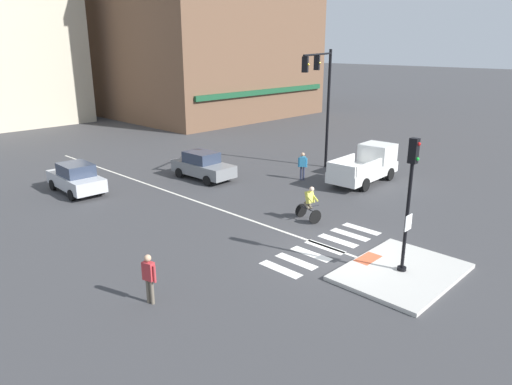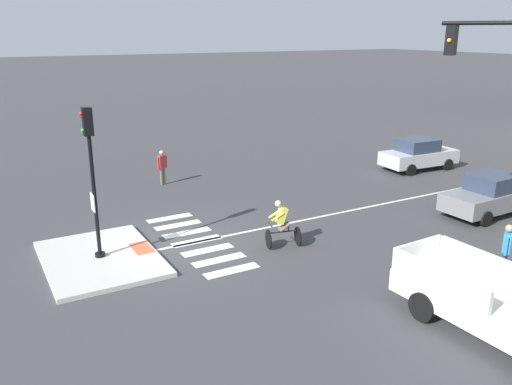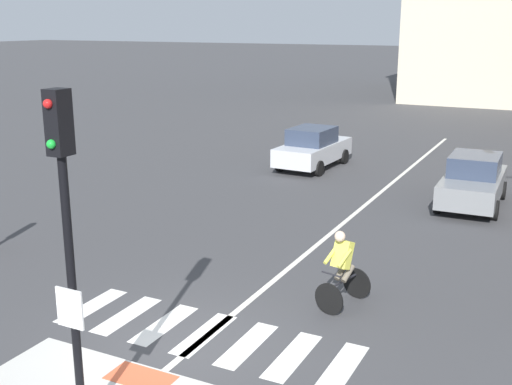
{
  "view_description": "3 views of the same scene",
  "coord_description": "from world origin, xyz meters",
  "px_view_note": "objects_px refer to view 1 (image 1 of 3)",
  "views": [
    {
      "loc": [
        -14.55,
        -9.52,
        7.86
      ],
      "look_at": [
        -0.83,
        3.74,
        1.83
      ],
      "focal_mm": 33.3,
      "sensor_mm": 36.0,
      "label": 1
    },
    {
      "loc": [
        15.9,
        -5.87,
        7.05
      ],
      "look_at": [
        0.95,
        2.53,
        1.76
      ],
      "focal_mm": 36.87,
      "sensor_mm": 36.0,
      "label": 2
    },
    {
      "loc": [
        5.77,
        -8.64,
        5.7
      ],
      "look_at": [
        -1.08,
        5.0,
        1.6
      ],
      "focal_mm": 44.81,
      "sensor_mm": 36.0,
      "label": 3
    }
  ],
  "objects_px": {
    "signal_pole": "(410,194)",
    "car_grey_eastbound_far": "(203,166)",
    "pedestrian_at_curb_left": "(149,275)",
    "car_silver_westbound_distant": "(76,178)",
    "cyclist": "(309,203)",
    "pickup_truck_white_cross_right": "(368,165)",
    "pedestrian_waiting_far_side": "(303,164)",
    "traffic_light_mast": "(322,89)"
  },
  "relations": [
    {
      "from": "signal_pole",
      "to": "pedestrian_waiting_far_side",
      "type": "distance_m",
      "value": 12.57
    },
    {
      "from": "signal_pole",
      "to": "pedestrian_at_curb_left",
      "type": "distance_m",
      "value": 8.97
    },
    {
      "from": "traffic_light_mast",
      "to": "car_grey_eastbound_far",
      "type": "xyz_separation_m",
      "value": [
        -5.85,
        4.3,
        -4.39
      ]
    },
    {
      "from": "car_silver_westbound_distant",
      "to": "car_grey_eastbound_far",
      "type": "bearing_deg",
      "value": -23.39
    },
    {
      "from": "traffic_light_mast",
      "to": "signal_pole",
      "type": "bearing_deg",
      "value": -130.86
    },
    {
      "from": "pedestrian_at_curb_left",
      "to": "pedestrian_waiting_far_side",
      "type": "xyz_separation_m",
      "value": [
        14.41,
        5.45,
        0.0
      ]
    },
    {
      "from": "pedestrian_at_curb_left",
      "to": "pedestrian_waiting_far_side",
      "type": "bearing_deg",
      "value": 20.71
    },
    {
      "from": "pickup_truck_white_cross_right",
      "to": "cyclist",
      "type": "xyz_separation_m",
      "value": [
        -7.6,
        -1.6,
        -0.11
      ]
    },
    {
      "from": "signal_pole",
      "to": "pedestrian_at_curb_left",
      "type": "relative_size",
      "value": 2.84
    },
    {
      "from": "pickup_truck_white_cross_right",
      "to": "cyclist",
      "type": "relative_size",
      "value": 3.08
    },
    {
      "from": "cyclist",
      "to": "signal_pole",
      "type": "bearing_deg",
      "value": -108.58
    },
    {
      "from": "car_silver_westbound_distant",
      "to": "car_grey_eastbound_far",
      "type": "relative_size",
      "value": 1.01
    },
    {
      "from": "signal_pole",
      "to": "cyclist",
      "type": "relative_size",
      "value": 2.83
    },
    {
      "from": "pedestrian_at_curb_left",
      "to": "car_silver_westbound_distant",
      "type": "bearing_deg",
      "value": 73.21
    },
    {
      "from": "pedestrian_waiting_far_side",
      "to": "signal_pole",
      "type": "bearing_deg",
      "value": -124.77
    },
    {
      "from": "car_silver_westbound_distant",
      "to": "pickup_truck_white_cross_right",
      "type": "relative_size",
      "value": 0.81
    },
    {
      "from": "signal_pole",
      "to": "car_grey_eastbound_far",
      "type": "distance_m",
      "value": 15.16
    },
    {
      "from": "pedestrian_at_curb_left",
      "to": "traffic_light_mast",
      "type": "bearing_deg",
      "value": 19.03
    },
    {
      "from": "signal_pole",
      "to": "car_silver_westbound_distant",
      "type": "height_order",
      "value": "signal_pole"
    },
    {
      "from": "car_silver_westbound_distant",
      "to": "cyclist",
      "type": "bearing_deg",
      "value": -65.63
    },
    {
      "from": "pickup_truck_white_cross_right",
      "to": "car_silver_westbound_distant",
      "type": "bearing_deg",
      "value": 141.64
    },
    {
      "from": "signal_pole",
      "to": "traffic_light_mast",
      "type": "distance_m",
      "value": 13.88
    },
    {
      "from": "pickup_truck_white_cross_right",
      "to": "car_grey_eastbound_far",
      "type": "bearing_deg",
      "value": 130.72
    },
    {
      "from": "signal_pole",
      "to": "car_grey_eastbound_far",
      "type": "height_order",
      "value": "signal_pole"
    },
    {
      "from": "traffic_light_mast",
      "to": "pickup_truck_white_cross_right",
      "type": "bearing_deg",
      "value": -80.26
    },
    {
      "from": "pickup_truck_white_cross_right",
      "to": "pedestrian_at_curb_left",
      "type": "relative_size",
      "value": 3.1
    },
    {
      "from": "cyclist",
      "to": "traffic_light_mast",
      "type": "bearing_deg",
      "value": 33.72
    },
    {
      "from": "traffic_light_mast",
      "to": "pickup_truck_white_cross_right",
      "type": "relative_size",
      "value": 1.45
    },
    {
      "from": "signal_pole",
      "to": "pickup_truck_white_cross_right",
      "type": "height_order",
      "value": "signal_pole"
    },
    {
      "from": "car_grey_eastbound_far",
      "to": "cyclist",
      "type": "bearing_deg",
      "value": -97.68
    },
    {
      "from": "cyclist",
      "to": "pedestrian_at_curb_left",
      "type": "height_order",
      "value": "cyclist"
    },
    {
      "from": "pickup_truck_white_cross_right",
      "to": "pedestrian_waiting_far_side",
      "type": "height_order",
      "value": "pickup_truck_white_cross_right"
    },
    {
      "from": "car_grey_eastbound_far",
      "to": "pedestrian_at_curb_left",
      "type": "distance_m",
      "value": 14.42
    },
    {
      "from": "cyclist",
      "to": "car_silver_westbound_distant",
      "type": "bearing_deg",
      "value": 114.37
    },
    {
      "from": "signal_pole",
      "to": "cyclist",
      "type": "bearing_deg",
      "value": 71.42
    },
    {
      "from": "pedestrian_at_curb_left",
      "to": "pedestrian_waiting_far_side",
      "type": "height_order",
      "value": "same"
    },
    {
      "from": "traffic_light_mast",
      "to": "car_grey_eastbound_far",
      "type": "relative_size",
      "value": 1.81
    },
    {
      "from": "pedestrian_waiting_far_side",
      "to": "car_grey_eastbound_far",
      "type": "bearing_deg",
      "value": 131.48
    },
    {
      "from": "car_silver_westbound_distant",
      "to": "pedestrian_at_curb_left",
      "type": "relative_size",
      "value": 2.5
    },
    {
      "from": "car_silver_westbound_distant",
      "to": "pedestrian_waiting_far_side",
      "type": "relative_size",
      "value": 2.5
    },
    {
      "from": "signal_pole",
      "to": "car_silver_westbound_distant",
      "type": "distance_m",
      "value": 18.0
    },
    {
      "from": "pedestrian_at_curb_left",
      "to": "signal_pole",
      "type": "bearing_deg",
      "value": -32.89
    }
  ]
}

